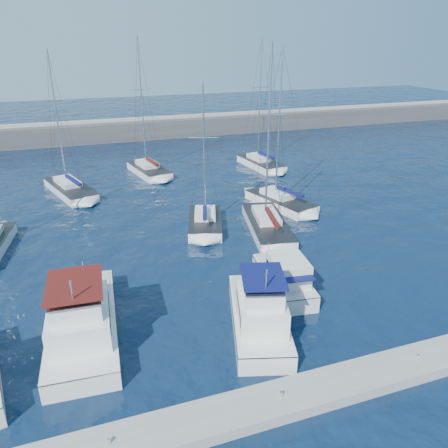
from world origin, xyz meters
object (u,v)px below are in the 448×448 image
object	(u,v)px
sailboat_back_b	(149,170)
sailboat_back_a	(70,189)
motor_yacht_stbd_inner	(259,315)
sailboat_mid_d	(267,225)
motor_yacht_stbd_outer	(285,279)
sailboat_back_c	(261,163)
sailboat_mid_e	(280,201)
motor_yacht_port_inner	(82,322)
sailboat_mid_c	(205,222)

from	to	relation	value
sailboat_back_b	sailboat_back_a	bearing A→B (deg)	-166.00
motor_yacht_stbd_inner	sailboat_mid_d	bearing A→B (deg)	80.50
motor_yacht_stbd_outer	sailboat_back_a	xyz separation A→B (m)	(-13.61, 26.51, -0.42)
sailboat_back_c	sailboat_mid_e	bearing A→B (deg)	-112.80
motor_yacht_port_inner	sailboat_mid_e	distance (m)	26.01
sailboat_mid_c	sailboat_mid_d	size ratio (longest dim) A/B	0.80
sailboat_mid_e	sailboat_back_b	xyz separation A→B (m)	(-10.90, 16.04, 0.01)
motor_yacht_stbd_outer	sailboat_mid_e	xyz separation A→B (m)	(7.05, 15.15, -0.41)
motor_yacht_stbd_inner	sailboat_back_b	distance (m)	34.77
sailboat_back_c	motor_yacht_stbd_outer	bearing A→B (deg)	-117.70
motor_yacht_stbd_inner	sailboat_mid_d	xyz separation A→B (m)	(6.62, 13.46, -0.61)
sailboat_mid_e	sailboat_back_c	size ratio (longest dim) A/B	0.96
motor_yacht_port_inner	sailboat_mid_d	xyz separation A→B (m)	(16.61, 10.75, -0.61)
sailboat_mid_c	sailboat_back_a	world-z (taller)	sailboat_back_a
motor_yacht_stbd_outer	sailboat_back_c	world-z (taller)	sailboat_back_c
sailboat_back_b	sailboat_back_c	size ratio (longest dim) A/B	1.01
motor_yacht_port_inner	sailboat_mid_e	world-z (taller)	sailboat_mid_e
sailboat_mid_c	sailboat_mid_d	bearing A→B (deg)	-8.53
sailboat_mid_d	sailboat_back_c	world-z (taller)	sailboat_back_c
sailboat_mid_d	sailboat_mid_e	size ratio (longest dim) A/B	1.03
sailboat_back_c	motor_yacht_stbd_inner	bearing A→B (deg)	-120.83
motor_yacht_stbd_outer	sailboat_mid_c	bearing A→B (deg)	106.54
sailboat_back_a	sailboat_back_b	bearing A→B (deg)	7.55
motor_yacht_port_inner	sailboat_mid_d	size ratio (longest dim) A/B	0.65
sailboat_mid_d	sailboat_back_b	size ratio (longest dim) A/B	0.98
sailboat_mid_e	sailboat_back_c	distance (m)	14.81
motor_yacht_stbd_inner	sailboat_back_c	bearing A→B (deg)	82.93
sailboat_back_b	motor_yacht_port_inner	bearing A→B (deg)	-118.23
sailboat_back_a	motor_yacht_port_inner	bearing A→B (deg)	-107.66
sailboat_mid_e	sailboat_back_c	bearing A→B (deg)	57.87
motor_yacht_port_inner	sailboat_back_a	bearing A→B (deg)	93.86
sailboat_mid_e	sailboat_back_c	xyz separation A→B (m)	(4.01, 14.26, 0.01)
sailboat_mid_e	motor_yacht_stbd_outer	bearing A→B (deg)	-131.38
sailboat_mid_d	sailboat_back_b	bearing A→B (deg)	120.41
sailboat_mid_d	sailboat_back_c	distance (m)	21.06
motor_yacht_port_inner	motor_yacht_stbd_outer	distance (m)	13.47
motor_yacht_port_inner	sailboat_back_b	bearing A→B (deg)	76.84
motor_yacht_port_inner	motor_yacht_stbd_inner	distance (m)	10.35
sailboat_mid_c	sailboat_back_c	bearing A→B (deg)	69.66
motor_yacht_port_inner	sailboat_back_b	xyz separation A→B (m)	(9.59, 32.05, -0.59)
motor_yacht_stbd_outer	sailboat_mid_e	bearing A→B (deg)	72.45
motor_yacht_stbd_outer	sailboat_back_a	distance (m)	29.81
motor_yacht_stbd_outer	sailboat_mid_d	bearing A→B (deg)	79.63
motor_yacht_stbd_inner	sailboat_back_c	distance (m)	36.04
sailboat_mid_d	motor_yacht_port_inner	bearing A→B (deg)	-134.92
motor_yacht_stbd_inner	motor_yacht_stbd_outer	xyz separation A→B (m)	(3.45, 3.58, -0.19)
sailboat_back_a	sailboat_back_c	distance (m)	24.85
motor_yacht_stbd_outer	motor_yacht_stbd_inner	bearing A→B (deg)	-126.53
sailboat_mid_d	sailboat_back_b	world-z (taller)	sailboat_back_b
motor_yacht_stbd_inner	sailboat_back_a	xyz separation A→B (m)	(-10.17, 30.09, -0.61)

